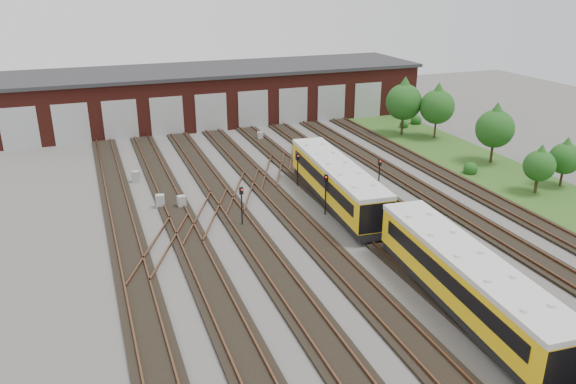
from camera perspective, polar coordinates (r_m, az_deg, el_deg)
name	(u,v)px	position (r m, az deg, el deg)	size (l,w,h in m)	color
ground	(366,259)	(36.18, 7.95, -6.76)	(120.00, 120.00, 0.00)	#484643
track_network	(360,254)	(36.51, 7.29, -6.26)	(30.40, 70.00, 0.33)	black
maintenance_shed	(216,93)	(71.01, -7.37, 9.90)	(51.00, 12.50, 6.35)	#4F1A13
grass_verge	(502,175)	(54.07, 20.91, 1.61)	(8.00, 55.00, 0.05)	#28511B
metro_train	(466,280)	(31.10, 17.66, -8.56)	(3.80, 47.09, 3.09)	black
signal_mast_0	(242,201)	(39.66, -4.73, -0.96)	(0.29, 0.28, 3.00)	black
signal_mast_1	(298,165)	(47.44, 0.99, 2.73)	(0.27, 0.25, 2.83)	black
signal_mast_2	(326,189)	(41.60, 3.85, 0.31)	(0.30, 0.29, 3.17)	black
signal_mast_3	(379,174)	(45.13, 9.25, 1.86)	(0.29, 0.27, 3.32)	black
relay_cabinet_0	(160,201)	(44.41, -12.85, -0.92)	(0.64, 0.53, 1.06)	#9C9FA1
relay_cabinet_1	(136,177)	(50.45, -15.20, 1.51)	(0.60, 0.50, 1.00)	#9C9FA1
relay_cabinet_2	(182,202)	(44.00, -10.76, -1.00)	(0.60, 0.50, 1.01)	#9C9FA1
relay_cabinet_3	(260,136)	(61.65, -2.85, 5.72)	(0.55, 0.46, 0.92)	#9C9FA1
relay_cabinet_4	(341,172)	(50.06, 5.44, 1.99)	(0.57, 0.47, 0.95)	#9C9FA1
tree_0	(404,98)	(64.03, 11.72, 9.37)	(3.98, 3.98, 6.60)	#302416
tree_1	(496,124)	(56.35, 20.33, 6.47)	(3.58, 3.58, 5.93)	#302416
tree_2	(438,103)	(63.52, 14.95, 8.76)	(3.73, 3.73, 6.18)	#302416
tree_3	(540,162)	(49.81, 24.22, 2.78)	(2.54, 2.54, 4.22)	#302416
tree_4	(566,155)	(52.39, 26.37, 3.40)	(2.64, 2.64, 4.38)	#302416
bush_0	(471,167)	(53.39, 18.07, 2.42)	(1.26, 1.26, 1.26)	#1C4A15
bush_1	(404,124)	(68.03, 11.71, 6.83)	(1.04, 1.04, 1.04)	#1C4A15
bush_2	(416,119)	(70.05, 12.91, 7.27)	(1.33, 1.33, 1.33)	#1C4A15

